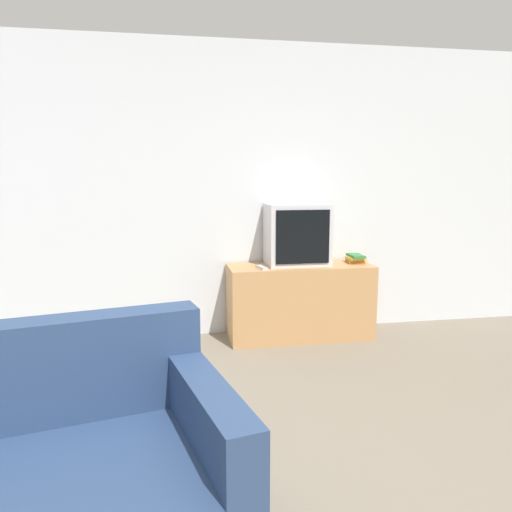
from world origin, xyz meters
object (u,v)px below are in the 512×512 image
at_px(tv_stand, 300,301).
at_px(remote_on_stand, 262,268).
at_px(television, 297,234).
at_px(book_stack, 356,259).

bearing_deg(tv_stand, remote_on_stand, -163.16).
height_order(television, book_stack, television).
distance_m(television, remote_on_stand, 0.46).
xyz_separation_m(television, remote_on_stand, (-0.35, -0.16, -0.26)).
distance_m(book_stack, remote_on_stand, 0.90).
height_order(book_stack, remote_on_stand, book_stack).
xyz_separation_m(tv_stand, television, (-0.02, 0.04, 0.60)).
bearing_deg(remote_on_stand, television, 24.03).
bearing_deg(television, book_stack, -3.21).
distance_m(television, book_stack, 0.59).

